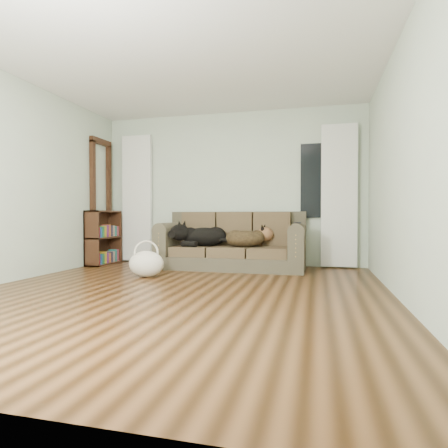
% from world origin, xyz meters
% --- Properties ---
extents(floor, '(5.00, 5.00, 0.00)m').
position_xyz_m(floor, '(0.00, 0.00, 0.00)').
color(floor, black).
rests_on(floor, ground).
extents(ceiling, '(5.00, 5.00, 0.00)m').
position_xyz_m(ceiling, '(0.00, 0.00, 2.60)').
color(ceiling, white).
rests_on(ceiling, ground).
extents(wall_back, '(4.50, 0.04, 2.60)m').
position_xyz_m(wall_back, '(0.00, 2.50, 1.30)').
color(wall_back, '#B5C7AC').
rests_on(wall_back, ground).
extents(wall_left, '(0.04, 5.00, 2.60)m').
position_xyz_m(wall_left, '(-2.25, 0.00, 1.30)').
color(wall_left, '#B5C7AC').
rests_on(wall_left, ground).
extents(wall_right, '(0.04, 5.00, 2.60)m').
position_xyz_m(wall_right, '(2.25, 0.00, 1.30)').
color(wall_right, '#B5C7AC').
rests_on(wall_right, ground).
extents(curtain_left, '(0.55, 0.08, 2.25)m').
position_xyz_m(curtain_left, '(-1.70, 2.42, 1.15)').
color(curtain_left, white).
rests_on(curtain_left, ground).
extents(curtain_right, '(0.55, 0.08, 2.25)m').
position_xyz_m(curtain_right, '(1.80, 2.42, 1.15)').
color(curtain_right, white).
rests_on(curtain_right, ground).
extents(window_pane, '(0.50, 0.03, 1.20)m').
position_xyz_m(window_pane, '(1.45, 2.47, 1.40)').
color(window_pane, black).
rests_on(window_pane, wall_back).
extents(door_casing, '(0.07, 0.60, 2.10)m').
position_xyz_m(door_casing, '(-2.20, 2.05, 1.05)').
color(door_casing, black).
rests_on(door_casing, ground).
extents(sofa, '(2.28, 0.99, 0.93)m').
position_xyz_m(sofa, '(0.15, 1.97, 0.45)').
color(sofa, '#43422D').
rests_on(sofa, floor).
extents(dog_black_lab, '(0.79, 0.61, 0.31)m').
position_xyz_m(dog_black_lab, '(-0.32, 1.94, 0.48)').
color(dog_black_lab, black).
rests_on(dog_black_lab, sofa).
extents(dog_shepherd, '(0.72, 0.57, 0.28)m').
position_xyz_m(dog_shepherd, '(0.41, 1.94, 0.49)').
color(dog_shepherd, black).
rests_on(dog_shepherd, sofa).
extents(tv_remote, '(0.13, 0.19, 0.02)m').
position_xyz_m(tv_remote, '(1.18, 1.84, 0.73)').
color(tv_remote, black).
rests_on(tv_remote, sofa).
extents(tote_bag, '(0.56, 0.48, 0.35)m').
position_xyz_m(tote_bag, '(-0.78, 0.88, 0.16)').
color(tote_bag, beige).
rests_on(tote_bag, floor).
extents(bookshelf, '(0.28, 0.74, 0.92)m').
position_xyz_m(bookshelf, '(-2.09, 1.94, 0.50)').
color(bookshelf, black).
rests_on(bookshelf, floor).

